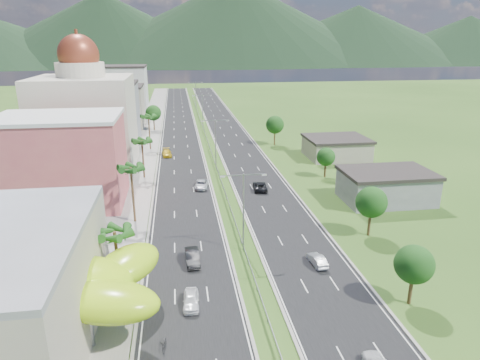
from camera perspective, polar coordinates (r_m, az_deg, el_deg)
name	(u,v)px	position (r m, az deg, el deg)	size (l,w,h in m)	color
ground	(257,290)	(50.87, 2.23, -14.45)	(500.00, 500.00, 0.00)	#2D5119
road_left	(180,133)	(134.89, -8.01, 6.26)	(11.00, 260.00, 0.04)	black
road_right	(228,131)	(135.80, -1.63, 6.50)	(11.00, 260.00, 0.04)	black
sidewalk_left	(149,134)	(135.17, -12.06, 6.07)	(7.00, 260.00, 0.12)	gray
median_guardrail	(208,143)	(117.46, -4.23, 4.92)	(0.10, 216.06, 0.76)	gray
streetlight_median_b	(243,204)	(56.62, 0.46, -3.24)	(6.04, 0.25, 11.00)	gray
streetlight_median_c	(215,139)	(94.72, -3.29, 5.52)	(6.04, 0.25, 11.00)	gray
streetlight_median_d	(202,108)	(138.87, -5.03, 9.52)	(6.04, 0.25, 11.00)	gray
streetlight_median_e	(196,92)	(183.43, -5.94, 11.58)	(6.04, 0.25, 11.00)	gray
lime_canopy	(61,285)	(45.74, -22.79, -12.76)	(18.00, 15.00, 7.40)	#A3D815
pink_shophouse	(62,162)	(79.23, -22.63, 2.18)	(20.00, 15.00, 15.00)	#BF4E58
domed_building	(86,117)	(100.38, -19.90, 7.88)	(20.00, 20.00, 28.70)	beige
midrise_grey	(108,114)	(125.04, -17.17, 8.42)	(16.00, 15.00, 16.00)	gray
midrise_beige	(118,108)	(146.80, -15.92, 9.28)	(16.00, 15.00, 13.00)	#A39A86
midrise_white	(125,92)	(169.14, -15.06, 11.29)	(16.00, 15.00, 18.00)	silver
shed_near	(386,188)	(80.17, 18.89, -0.96)	(15.00, 10.00, 5.00)	gray
shed_far	(336,149)	(107.32, 12.70, 4.12)	(14.00, 12.00, 4.40)	#A39A86
palm_tree_b	(115,235)	(49.10, -16.34, -7.11)	(3.60, 3.60, 8.10)	#47301C
palm_tree_c	(131,170)	(67.21, -14.34, 1.24)	(3.60, 3.60, 9.60)	#47301C
palm_tree_d	(142,143)	(89.62, -12.95, 4.88)	(3.60, 3.60, 8.60)	#47301C
palm_tree_e	(148,118)	(113.93, -12.11, 8.10)	(3.60, 3.60, 9.40)	#47301C
leafy_tree_lfar	(153,113)	(139.00, -11.47, 8.76)	(4.90, 4.90, 8.05)	#47301C
leafy_tree_ra	(414,265)	(49.71, 22.20, -10.39)	(4.20, 4.20, 6.90)	#47301C
leafy_tree_rb	(371,202)	(64.47, 17.12, -2.86)	(4.55, 4.55, 7.47)	#47301C
leafy_tree_rc	(326,157)	(90.43, 11.38, 3.03)	(3.85, 3.85, 6.33)	#47301C
leafy_tree_rd	(275,125)	(117.15, 4.68, 7.35)	(4.90, 4.90, 8.05)	#47301C
mountain_ridge	(236,66)	(497.54, -0.55, 14.98)	(860.00, 140.00, 90.00)	black
car_white_near_left	(191,300)	(48.14, -6.54, -15.59)	(1.69, 4.21, 1.43)	white
car_dark_left	(192,257)	(56.21, -6.36, -10.17)	(1.70, 4.89, 1.61)	black
car_silver_mid_left	(202,184)	(83.30, -5.15, -0.58)	(2.39, 5.18, 1.44)	#B9BBC1
car_yellow_far_left	(167,153)	(107.61, -9.74, 3.58)	(2.19, 5.39, 1.56)	gold
car_silver_right	(317,260)	(56.34, 10.25, -10.44)	(1.42, 4.08, 1.35)	#AFB2B8
car_dark_far_right	(260,186)	(82.00, 2.69, -0.82)	(2.46, 5.34, 1.48)	black
motorcycle	(164,342)	(43.10, -10.07, -20.54)	(0.58, 1.90, 1.22)	black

